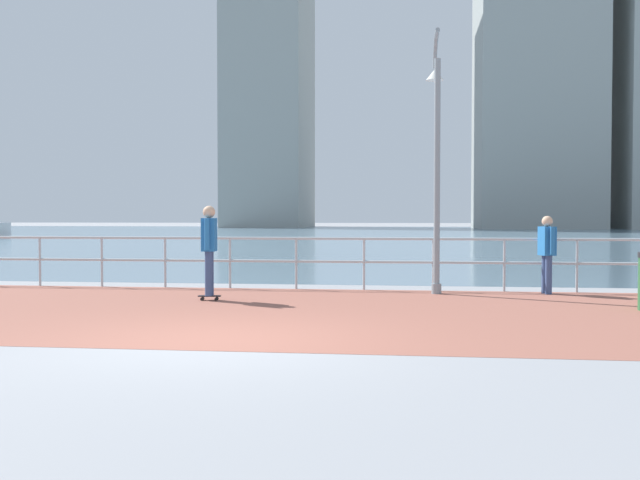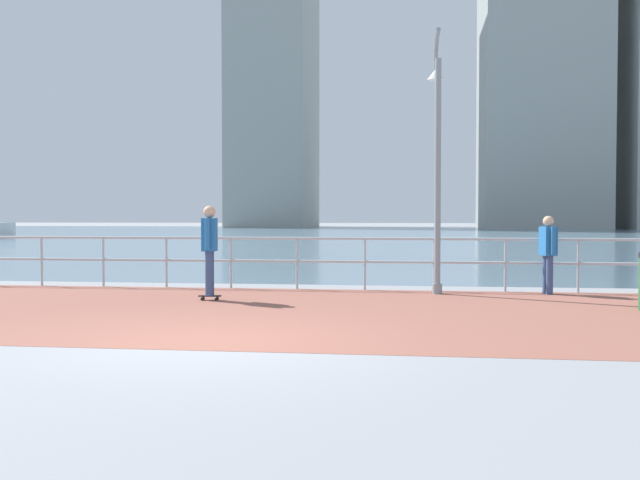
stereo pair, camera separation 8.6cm
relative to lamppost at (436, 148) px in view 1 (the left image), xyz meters
name	(u,v)px [view 1 (the left image)]	position (x,y,z in m)	size (l,w,h in m)	color
ground	(375,239)	(-2.83, 34.05, -2.83)	(220.00, 220.00, 0.00)	gray
brick_paving	(262,311)	(-2.83, -3.08, -2.83)	(28.00, 7.03, 0.01)	#935647
harbor_water	(382,234)	(-2.83, 45.43, -2.83)	(180.00, 88.00, 0.00)	slate
waterfront_railing	(296,253)	(-2.83, 0.43, -2.09)	(25.25, 0.06, 1.08)	#B2BCC1
lamppost	(436,148)	(0.00, 0.00, 0.00)	(0.36, 0.82, 5.12)	gray
skateboarder	(209,244)	(-4.05, -1.80, -1.82)	(0.41, 0.56, 1.69)	black
bystander	(547,249)	(2.13, 0.08, -1.95)	(0.32, 0.56, 1.51)	#384C7A
tower_concrete	(536,57)	(14.23, 76.69, 17.67)	(13.82, 14.95, 42.66)	#939993
tower_brick	(270,54)	(-19.48, 83.33, 20.44)	(10.25, 15.70, 48.21)	#939993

